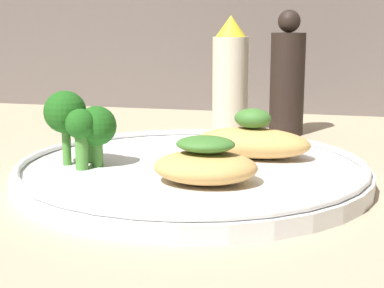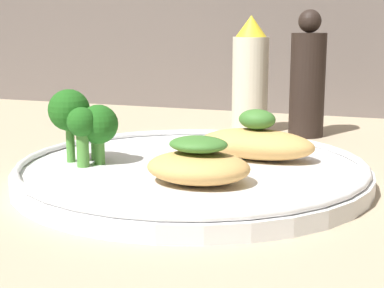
{
  "view_description": "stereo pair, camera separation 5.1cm",
  "coord_description": "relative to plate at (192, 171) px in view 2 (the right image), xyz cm",
  "views": [
    {
      "loc": [
        12.16,
        -48.98,
        13.77
      ],
      "look_at": [
        0.0,
        0.0,
        3.4
      ],
      "focal_mm": 55.0,
      "sensor_mm": 36.0,
      "label": 1
    },
    {
      "loc": [
        17.08,
        -47.49,
        13.77
      ],
      "look_at": [
        0.0,
        0.0,
        3.4
      ],
      "focal_mm": 55.0,
      "sensor_mm": 36.0,
      "label": 2
    }
  ],
  "objects": [
    {
      "name": "ground_plane",
      "position": [
        0.0,
        0.0,
        -1.49
      ],
      "size": [
        180.0,
        180.0,
        1.0
      ],
      "primitive_type": "cube",
      "color": "tan"
    },
    {
      "name": "plate",
      "position": [
        0.0,
        0.0,
        0.0
      ],
      "size": [
        31.2,
        31.2,
        2.0
      ],
      "color": "white",
      "rests_on": "ground_plane"
    },
    {
      "name": "grilled_meat_front",
      "position": [
        2.34,
        -5.03,
        1.92
      ],
      "size": [
        8.68,
        6.9,
        3.74
      ],
      "color": "tan",
      "rests_on": "plate"
    },
    {
      "name": "grilled_meat_middle",
      "position": [
        4.64,
        4.81,
        2.02
      ],
      "size": [
        11.46,
        6.55,
        4.64
      ],
      "color": "tan",
      "rests_on": "plate"
    },
    {
      "name": "broccoli_bunch",
      "position": [
        -9.49,
        -2.11,
        4.29
      ],
      "size": [
        6.51,
        5.41,
        6.64
      ],
      "color": "#4C8E38",
      "rests_on": "plate"
    },
    {
      "name": "sauce_bottle",
      "position": [
        -1.2,
        25.12,
        6.09
      ],
      "size": [
        4.56,
        4.56,
        14.79
      ],
      "color": "beige",
      "rests_on": "ground_plane"
    },
    {
      "name": "pepper_grinder",
      "position": [
        6.02,
        25.12,
        5.99
      ],
      "size": [
        4.29,
        4.29,
        15.44
      ],
      "color": "black",
      "rests_on": "ground_plane"
    }
  ]
}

